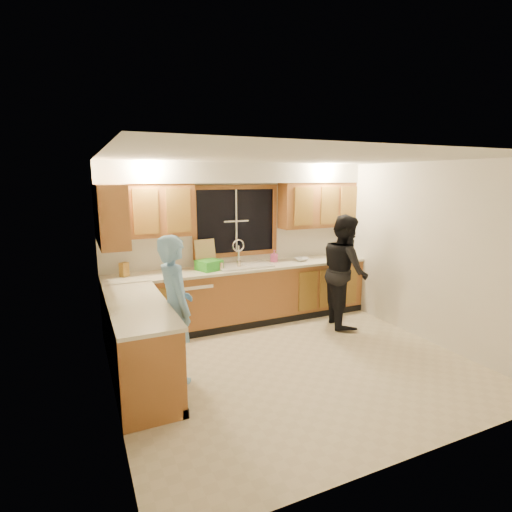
{
  "coord_description": "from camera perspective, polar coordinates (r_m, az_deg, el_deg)",
  "views": [
    {
      "loc": [
        -2.34,
        -4.02,
        2.27
      ],
      "look_at": [
        -0.22,
        0.65,
        1.27
      ],
      "focal_mm": 28.0,
      "sensor_mm": 36.0,
      "label": 1
    }
  ],
  "objects": [
    {
      "name": "ceiling",
      "position": [
        4.66,
        5.91,
        13.8
      ],
      "size": [
        4.2,
        4.2,
        0.0
      ],
      "primitive_type": "plane",
      "rotation": [
        3.14,
        0.0,
        0.0
      ],
      "color": "silver"
    },
    {
      "name": "base_cabinets_back",
      "position": [
        6.36,
        -1.8,
        -5.7
      ],
      "size": [
        4.2,
        0.6,
        0.88
      ],
      "primitive_type": "cube",
      "color": "#A4642F",
      "rests_on": "ground"
    },
    {
      "name": "upper_cabinets_return",
      "position": [
        5.17,
        -19.98,
        5.43
      ],
      "size": [
        0.33,
        0.9,
        0.75
      ],
      "primitive_type": "cube",
      "color": "#A4642F",
      "rests_on": "wall_left"
    },
    {
      "name": "upper_cabinets_left",
      "position": [
        5.84,
        -15.49,
        6.26
      ],
      "size": [
        1.35,
        0.33,
        0.75
      ],
      "primitive_type": "cube",
      "color": "#A4642F",
      "rests_on": "wall_back"
    },
    {
      "name": "floor",
      "position": [
        5.18,
        5.34,
        -15.04
      ],
      "size": [
        4.2,
        4.2,
        0.0
      ],
      "primitive_type": "plane",
      "color": "beige",
      "rests_on": "ground"
    },
    {
      "name": "wall_right",
      "position": [
        6.08,
        23.02,
        0.48
      ],
      "size": [
        0.0,
        3.8,
        3.8
      ],
      "primitive_type": "plane",
      "rotation": [
        1.57,
        0.0,
        -1.57
      ],
      "color": "white",
      "rests_on": "ground"
    },
    {
      "name": "wall_left",
      "position": [
        4.15,
        -20.41,
        -3.91
      ],
      "size": [
        0.0,
        3.8,
        3.8
      ],
      "primitive_type": "plane",
      "rotation": [
        1.57,
        0.0,
        1.57
      ],
      "color": "white",
      "rests_on": "ground"
    },
    {
      "name": "woman",
      "position": [
        6.32,
        12.54,
        -2.05
      ],
      "size": [
        0.88,
        1.0,
        1.74
      ],
      "primitive_type": "imported",
      "rotation": [
        0.0,
        0.0,
        1.26
      ],
      "color": "black",
      "rests_on": "floor"
    },
    {
      "name": "man",
      "position": [
        4.61,
        -11.44,
        -7.35
      ],
      "size": [
        0.45,
        0.64,
        1.67
      ],
      "primitive_type": "imported",
      "rotation": [
        0.0,
        0.0,
        1.65
      ],
      "color": "#74ACDC",
      "rests_on": "floor"
    },
    {
      "name": "dishwasher",
      "position": [
        6.09,
        -9.2,
        -6.89
      ],
      "size": [
        0.6,
        0.56,
        0.82
      ],
      "primitive_type": "cube",
      "color": "white",
      "rests_on": "floor"
    },
    {
      "name": "stove",
      "position": [
        4.25,
        -15.26,
        -14.77
      ],
      "size": [
        0.58,
        0.75,
        0.9
      ],
      "primitive_type": "cube",
      "color": "white",
      "rests_on": "floor"
    },
    {
      "name": "wall_back",
      "position": [
        6.45,
        -2.87,
        1.92
      ],
      "size": [
        4.2,
        0.0,
        4.2
      ],
      "primitive_type": "plane",
      "rotation": [
        1.57,
        0.0,
        0.0
      ],
      "color": "white",
      "rests_on": "ground"
    },
    {
      "name": "bowl",
      "position": [
        6.66,
        6.51,
        -0.48
      ],
      "size": [
        0.23,
        0.23,
        0.05
      ],
      "primitive_type": "imported",
      "rotation": [
        0.0,
        0.0,
        -0.01
      ],
      "color": "silver",
      "rests_on": "countertop_back"
    },
    {
      "name": "can_left",
      "position": [
        5.97,
        -5.02,
        -1.48
      ],
      "size": [
        0.07,
        0.07,
        0.12
      ],
      "primitive_type": "cylinder",
      "rotation": [
        0.0,
        0.0,
        -0.03
      ],
      "color": "beige",
      "rests_on": "countertop_back"
    },
    {
      "name": "sink",
      "position": [
        6.25,
        -1.84,
        -1.96
      ],
      "size": [
        0.86,
        0.52,
        0.57
      ],
      "color": "silver",
      "rests_on": "countertop_back"
    },
    {
      "name": "countertop_left",
      "position": [
        4.61,
        -16.54,
        -6.73
      ],
      "size": [
        0.63,
        1.9,
        0.04
      ],
      "primitive_type": "cube",
      "color": "beige",
      "rests_on": "base_cabinets_left"
    },
    {
      "name": "knife_block",
      "position": [
        5.87,
        -18.32,
        -1.85
      ],
      "size": [
        0.14,
        0.14,
        0.2
      ],
      "primitive_type": "cube",
      "rotation": [
        0.0,
        0.0,
        0.67
      ],
      "color": "olive",
      "rests_on": "countertop_back"
    },
    {
      "name": "can_right",
      "position": [
        6.1,
        -2.45,
        -1.21
      ],
      "size": [
        0.08,
        0.08,
        0.12
      ],
      "primitive_type": "cylinder",
      "rotation": [
        0.0,
        0.0,
        0.44
      ],
      "color": "beige",
      "rests_on": "countertop_back"
    },
    {
      "name": "base_cabinets_left",
      "position": [
        4.77,
        -16.41,
        -12.03
      ],
      "size": [
        0.6,
        1.9,
        0.88
      ],
      "primitive_type": "cube",
      "color": "#A4642F",
      "rests_on": "ground"
    },
    {
      "name": "countertop_back",
      "position": [
        6.23,
        -1.77,
        -1.68
      ],
      "size": [
        4.2,
        0.63,
        0.04
      ],
      "primitive_type": "cube",
      "color": "beige",
      "rests_on": "base_cabinets_back"
    },
    {
      "name": "window_frame",
      "position": [
        6.39,
        -2.87,
        5.0
      ],
      "size": [
        1.44,
        0.03,
        1.14
      ],
      "color": "black",
      "rests_on": "wall_back"
    },
    {
      "name": "soffit",
      "position": [
        6.2,
        -2.36,
        11.76
      ],
      "size": [
        4.2,
        0.35,
        0.3
      ],
      "primitive_type": "cube",
      "color": "silver",
      "rests_on": "wall_back"
    },
    {
      "name": "soap_bottle",
      "position": [
        6.56,
        2.61,
        0.02
      ],
      "size": [
        0.12,
        0.12,
        0.19
      ],
      "primitive_type": "imported",
      "rotation": [
        0.0,
        0.0,
        0.43
      ],
      "color": "#D6518E",
      "rests_on": "countertop_back"
    },
    {
      "name": "dish_crate",
      "position": [
        6.01,
        -6.73,
        -1.29
      ],
      "size": [
        0.41,
        0.39,
        0.15
      ],
      "primitive_type": "cube",
      "rotation": [
        0.0,
        0.0,
        0.36
      ],
      "color": "green",
      "rests_on": "countertop_back"
    },
    {
      "name": "cutting_board",
      "position": [
        6.15,
        -7.24,
        0.34
      ],
      "size": [
        0.34,
        0.15,
        0.43
      ],
      "primitive_type": "cube",
      "rotation": [
        -0.21,
        0.0,
        0.12
      ],
      "color": "tan",
      "rests_on": "countertop_back"
    },
    {
      "name": "upper_cabinets_right",
      "position": [
        6.89,
        8.77,
        7.21
      ],
      "size": [
        1.35,
        0.33,
        0.75
      ],
      "primitive_type": "cube",
      "color": "#A4642F",
      "rests_on": "wall_back"
    }
  ]
}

